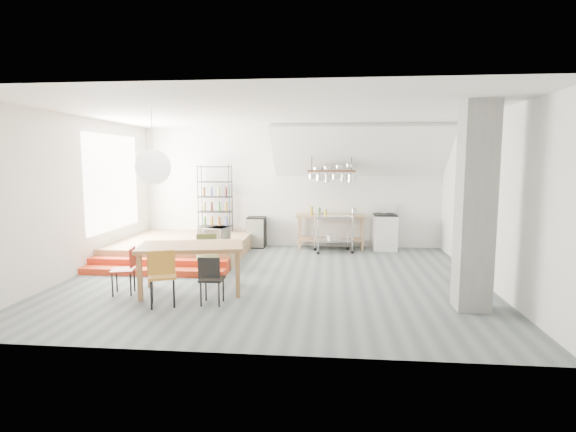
# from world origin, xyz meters

# --- Properties ---
(floor) EXTENTS (8.00, 8.00, 0.00)m
(floor) POSITION_xyz_m (0.00, 0.00, 0.00)
(floor) COLOR #535D61
(floor) RESTS_ON ground
(wall_back) EXTENTS (8.00, 0.04, 3.20)m
(wall_back) POSITION_xyz_m (0.00, 3.50, 1.60)
(wall_back) COLOR silver
(wall_back) RESTS_ON ground
(wall_left) EXTENTS (0.04, 7.00, 3.20)m
(wall_left) POSITION_xyz_m (-4.00, 0.00, 1.60)
(wall_left) COLOR silver
(wall_left) RESTS_ON ground
(wall_right) EXTENTS (0.04, 7.00, 3.20)m
(wall_right) POSITION_xyz_m (4.00, 0.00, 1.60)
(wall_right) COLOR silver
(wall_right) RESTS_ON ground
(ceiling) EXTENTS (8.00, 7.00, 0.02)m
(ceiling) POSITION_xyz_m (0.00, 0.00, 3.20)
(ceiling) COLOR white
(ceiling) RESTS_ON wall_back
(slope_ceiling) EXTENTS (4.40, 1.44, 1.32)m
(slope_ceiling) POSITION_xyz_m (1.80, 2.90, 2.55)
(slope_ceiling) COLOR white
(slope_ceiling) RESTS_ON wall_back
(window_pane) EXTENTS (0.02, 2.50, 2.20)m
(window_pane) POSITION_xyz_m (-3.98, 1.50, 1.80)
(window_pane) COLOR white
(window_pane) RESTS_ON wall_left
(platform) EXTENTS (3.00, 3.00, 0.40)m
(platform) POSITION_xyz_m (-2.50, 2.00, 0.20)
(platform) COLOR #9C714E
(platform) RESTS_ON ground
(step_lower) EXTENTS (3.00, 0.35, 0.13)m
(step_lower) POSITION_xyz_m (-2.50, 0.05, 0.07)
(step_lower) COLOR red
(step_lower) RESTS_ON ground
(step_upper) EXTENTS (3.00, 0.35, 0.27)m
(step_upper) POSITION_xyz_m (-2.50, 0.40, 0.13)
(step_upper) COLOR red
(step_upper) RESTS_ON ground
(concrete_column) EXTENTS (0.50, 0.50, 3.20)m
(concrete_column) POSITION_xyz_m (3.30, -1.50, 1.60)
(concrete_column) COLOR gray
(concrete_column) RESTS_ON ground
(kitchen_counter) EXTENTS (1.80, 0.60, 0.91)m
(kitchen_counter) POSITION_xyz_m (1.10, 3.15, 0.63)
(kitchen_counter) COLOR #9C714E
(kitchen_counter) RESTS_ON ground
(stove) EXTENTS (0.60, 0.60, 1.18)m
(stove) POSITION_xyz_m (2.50, 3.16, 0.48)
(stove) COLOR white
(stove) RESTS_ON ground
(pot_rack) EXTENTS (1.20, 0.50, 1.43)m
(pot_rack) POSITION_xyz_m (1.13, 2.92, 1.98)
(pot_rack) COLOR #452A1B
(pot_rack) RESTS_ON ceiling
(wire_shelving) EXTENTS (0.88, 0.38, 1.80)m
(wire_shelving) POSITION_xyz_m (-2.00, 3.20, 1.33)
(wire_shelving) COLOR black
(wire_shelving) RESTS_ON platform
(microwave_shelf) EXTENTS (0.60, 0.40, 0.16)m
(microwave_shelf) POSITION_xyz_m (-1.40, 0.75, 0.55)
(microwave_shelf) COLOR #9C714E
(microwave_shelf) RESTS_ON platform
(paper_lantern) EXTENTS (0.60, 0.60, 0.60)m
(paper_lantern) POSITION_xyz_m (-1.91, -1.17, 2.20)
(paper_lantern) COLOR white
(paper_lantern) RESTS_ON ceiling
(dining_table) EXTENTS (1.95, 1.35, 0.85)m
(dining_table) POSITION_xyz_m (-1.32, -1.04, 0.76)
(dining_table) COLOR brown
(dining_table) RESTS_ON ground
(chair_mustard) EXTENTS (0.55, 0.55, 0.93)m
(chair_mustard) POSITION_xyz_m (-1.53, -1.90, 0.56)
(chair_mustard) COLOR #A86B1C
(chair_mustard) RESTS_ON ground
(chair_black) EXTENTS (0.37, 0.37, 0.80)m
(chair_black) POSITION_xyz_m (-0.79, -1.73, 0.48)
(chair_black) COLOR black
(chair_black) RESTS_ON ground
(chair_olive) EXTENTS (0.52, 0.52, 0.89)m
(chair_olive) POSITION_xyz_m (-1.28, -0.22, 0.53)
(chair_olive) COLOR #5A6530
(chair_olive) RESTS_ON ground
(chair_red) EXTENTS (0.45, 0.45, 0.82)m
(chair_red) POSITION_xyz_m (-2.40, -1.27, 0.49)
(chair_red) COLOR #AC2C18
(chair_red) RESTS_ON ground
(rolling_cart) EXTENTS (1.03, 0.71, 0.93)m
(rolling_cart) POSITION_xyz_m (1.17, 2.70, 0.60)
(rolling_cart) COLOR silver
(rolling_cart) RESTS_ON ground
(mini_fridge) EXTENTS (0.48, 0.48, 0.82)m
(mini_fridge) POSITION_xyz_m (-0.89, 3.20, 0.41)
(mini_fridge) COLOR black
(mini_fridge) RESTS_ON ground
(microwave) EXTENTS (0.68, 0.55, 0.33)m
(microwave) POSITION_xyz_m (-1.40, 0.75, 0.73)
(microwave) COLOR beige
(microwave) RESTS_ON microwave_shelf
(bowl) EXTENTS (0.25, 0.25, 0.05)m
(bowl) POSITION_xyz_m (0.90, 3.10, 0.94)
(bowl) COLOR silver
(bowl) RESTS_ON kitchen_counter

